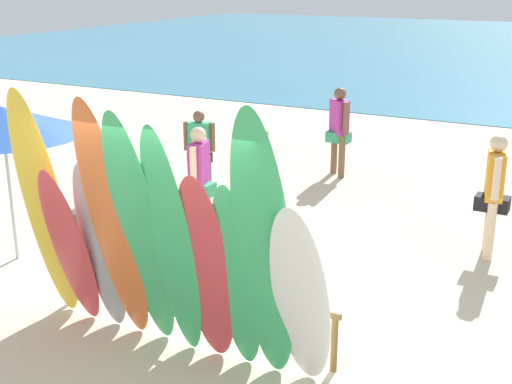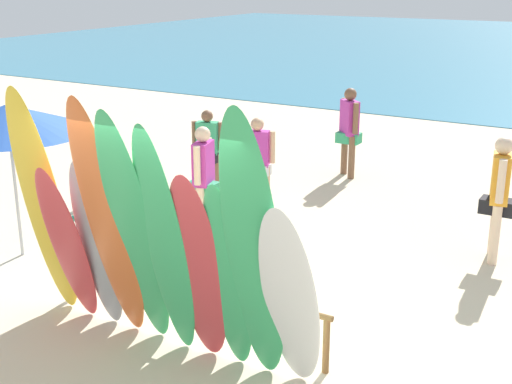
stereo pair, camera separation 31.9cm
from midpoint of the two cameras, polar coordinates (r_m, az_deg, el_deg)
The scene contains 20 objects.
ground at distance 20.41m, azimuth 16.37°, elevation 6.23°, with size 60.00×60.00×0.00m, color beige.
surfboard_rack at distance 7.67m, azimuth -6.57°, elevation -7.98°, with size 3.49×0.07×0.64m.
surfboard_yellow_0 at distance 7.94m, azimuth -18.14°, elevation -1.23°, with size 0.55×0.08×2.79m, color yellow.
surfboard_red_1 at distance 7.81m, azimuth -16.22°, elevation -4.50°, with size 0.49×0.06×2.01m, color #D13D42.
surfboard_grey_2 at distance 7.63m, azimuth -13.90°, elevation -4.51°, with size 0.50×0.06×2.05m, color #999EA3.
surfboard_orange_3 at distance 7.20m, azimuth -12.98°, elevation -2.67°, with size 0.57×0.08×2.82m, color orange.
surfboard_green_4 at distance 7.01m, azimuth -10.78°, elevation -3.49°, with size 0.53×0.06×2.76m, color #38B266.
surfboard_green_5 at distance 6.82m, azimuth -8.24°, elevation -4.45°, with size 0.48×0.06×2.61m, color #38B266.
surfboard_red_6 at distance 6.80m, azimuth -5.50°, elevation -6.54°, with size 0.56×0.06×2.14m, color #D13D42.
surfboard_green_7 at distance 6.67m, azimuth -2.99°, elevation -7.23°, with size 0.47×0.06×2.08m, color #38B266.
surfboard_green_8 at distance 6.27m, azimuth -0.82°, elevation -4.99°, with size 0.58×0.06×2.88m, color #38B266.
surfboard_white_9 at distance 6.38m, azimuth 2.24°, elevation -8.83°, with size 0.57×0.06×2.03m, color white.
beachgoer_strolling at distance 11.40m, azimuth -1.25°, elevation 2.86°, with size 0.57×0.32×1.57m.
beachgoer_photographing at distance 12.29m, azimuth -5.43°, elevation 3.75°, with size 0.55×0.30×1.52m.
beachgoer_midbeach at distance 10.23m, azimuth -5.60°, elevation 1.44°, with size 0.44×0.62×1.69m.
beachgoer_near_rack at distance 9.95m, azimuth 18.16°, elevation 0.35°, with size 0.45×0.65×1.75m.
beachgoer_by_water at distance 13.43m, azimuth 6.18°, elevation 5.48°, with size 0.51×0.48×1.73m.
beach_chair_red at distance 12.19m, azimuth -13.21°, elevation 1.02°, with size 0.70×0.86×0.79m.
beach_chair_blue at distance 10.76m, azimuth -14.24°, elevation -1.27°, with size 0.51×0.73×0.80m.
beach_umbrella at distance 9.77m, azimuth -21.10°, elevation 5.51°, with size 2.17×2.17×2.15m.
Camera 1 is at (3.86, -5.72, 3.84)m, focal length 48.51 mm.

